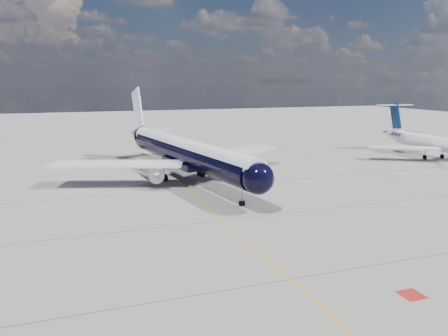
{
  "coord_description": "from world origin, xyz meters",
  "views": [
    {
      "loc": [
        -14.93,
        -31.98,
        14.58
      ],
      "look_at": [
        2.96,
        18.06,
        4.0
      ],
      "focal_mm": 35.0,
      "sensor_mm": 36.0,
      "label": 1
    }
  ],
  "objects": [
    {
      "name": "ground",
      "position": [
        0.0,
        30.0,
        0.0
      ],
      "size": [
        320.0,
        320.0,
        0.0
      ],
      "primitive_type": "plane",
      "color": "gray",
      "rests_on": "ground"
    },
    {
      "name": "taxiway_centerline",
      "position": [
        0.0,
        25.0,
        0.0
      ],
      "size": [
        0.16,
        160.0,
        0.01
      ],
      "primitive_type": "cube",
      "color": "#EFA90C",
      "rests_on": "ground"
    },
    {
      "name": "red_marking",
      "position": [
        6.8,
        -10.0,
        0.0
      ],
      "size": [
        1.6,
        1.6,
        0.01
      ],
      "primitive_type": "cube",
      "color": "maroon",
      "rests_on": "ground"
    },
    {
      "name": "main_airliner",
      "position": [
        1.09,
        31.31,
        4.21
      ],
      "size": [
        38.11,
        46.84,
        13.58
      ],
      "rotation": [
        0.0,
        0.0,
        0.17
      ],
      "color": "black",
      "rests_on": "ground"
    },
    {
      "name": "regional_jet",
      "position": [
        50.51,
        32.89,
        3.24
      ],
      "size": [
        26.38,
        30.33,
        10.27
      ],
      "rotation": [
        0.0,
        0.0,
        -0.06
      ],
      "color": "white",
      "rests_on": "ground"
    }
  ]
}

